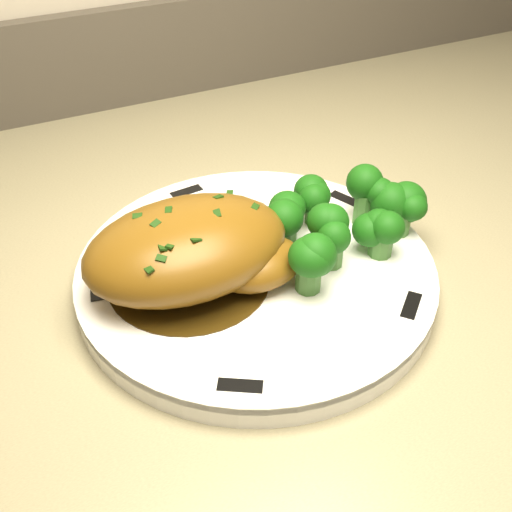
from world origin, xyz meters
name	(u,v)px	position (x,y,z in m)	size (l,w,h in m)	color
counter	(457,406)	(0.01, 1.67, 0.47)	(2.18, 0.72, 1.06)	brown
plate	(256,274)	(-0.38, 1.60, 0.95)	(0.30, 0.30, 0.02)	white
rim_accent_0	(345,199)	(-0.26, 1.65, 0.96)	(0.03, 0.01, 0.00)	black
rim_accent_1	(186,192)	(-0.39, 1.73, 0.96)	(0.03, 0.01, 0.00)	black
rim_accent_2	(97,288)	(-0.51, 1.62, 0.96)	(0.03, 0.01, 0.00)	black
rim_accent_3	(240,386)	(-0.45, 1.48, 0.96)	(0.03, 0.01, 0.00)	black
rim_accent_4	(411,306)	(-0.29, 1.50, 0.96)	(0.03, 0.01, 0.00)	black
gravy_pool	(189,279)	(-0.44, 1.60, 0.96)	(0.13, 0.13, 0.00)	#302008
chicken_breast	(195,250)	(-0.43, 1.60, 0.99)	(0.17, 0.11, 0.06)	brown
mushroom_pile	(237,217)	(-0.37, 1.66, 0.97)	(0.09, 0.06, 0.02)	black
broccoli_florets	(343,220)	(-0.30, 1.59, 0.99)	(0.14, 0.11, 0.05)	#427832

